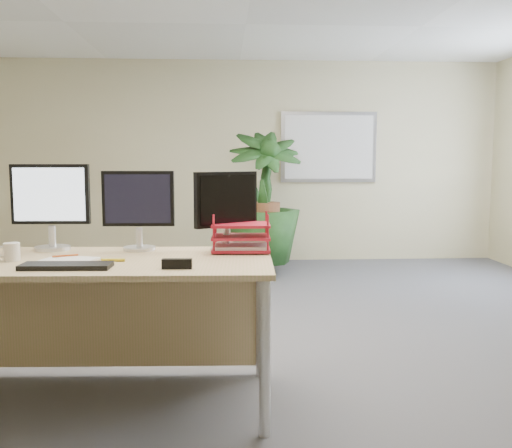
{
  "coord_description": "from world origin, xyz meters",
  "views": [
    {
      "loc": [
        -0.23,
        -3.75,
        1.38
      ],
      "look_at": [
        0.0,
        0.35,
        0.92
      ],
      "focal_mm": 40.0,
      "sensor_mm": 36.0,
      "label": 1
    }
  ],
  "objects": [
    {
      "name": "desk",
      "position": [
        -1.04,
        -0.46,
        0.65
      ],
      "size": [
        2.2,
        0.99,
        0.83
      ],
      "color": "tan",
      "rests_on": "floor"
    },
    {
      "name": "monitor_left",
      "position": [
        -1.28,
        -0.23,
        1.13
      ],
      "size": [
        0.47,
        0.21,
        0.52
      ],
      "color": "silver",
      "rests_on": "desk"
    },
    {
      "name": "letter_tray",
      "position": [
        -0.13,
        -0.36,
        0.91
      ],
      "size": [
        0.35,
        0.27,
        0.16
      ],
      "color": "#A51426",
      "rests_on": "desk"
    },
    {
      "name": "yellow_highlighter",
      "position": [
        -0.83,
        -0.67,
        0.84
      ],
      "size": [
        0.13,
        0.02,
        0.02
      ],
      "primitive_type": "cylinder",
      "rotation": [
        0.0,
        1.57,
        -0.05
      ],
      "color": "gold",
      "rests_on": "desk"
    },
    {
      "name": "keyboard",
      "position": [
        -1.03,
        -0.84,
        0.84
      ],
      "size": [
        0.46,
        0.17,
        0.03
      ],
      "primitive_type": "cube",
      "rotation": [
        0.0,
        0.0,
        -0.04
      ],
      "color": "black",
      "rests_on": "desk"
    },
    {
      "name": "monitor_dark",
      "position": [
        -0.21,
        -0.32,
        1.11
      ],
      "size": [
        0.38,
        0.27,
        0.48
      ],
      "color": "silver",
      "rests_on": "desk"
    },
    {
      "name": "floor_plant",
      "position": [
        0.25,
        3.02,
        0.75
      ],
      "size": [
        0.96,
        0.96,
        1.5
      ],
      "primitive_type": "imported",
      "rotation": [
        0.0,
        0.0,
        0.16
      ],
      "color": "#183A15",
      "rests_on": "floor"
    },
    {
      "name": "stapler",
      "position": [
        -0.47,
        -0.89,
        0.86
      ],
      "size": [
        0.15,
        0.05,
        0.05
      ],
      "primitive_type": "cube",
      "rotation": [
        0.0,
        0.0,
        -0.04
      ],
      "color": "black",
      "rests_on": "desk"
    },
    {
      "name": "floor",
      "position": [
        0.0,
        0.0,
        0.0
      ],
      "size": [
        8.0,
        8.0,
        0.0
      ],
      "primitive_type": "plane",
      "color": "#4B4B50",
      "rests_on": "ground"
    },
    {
      "name": "whiteboard",
      "position": [
        1.2,
        3.97,
        1.55
      ],
      "size": [
        1.3,
        0.04,
        0.95
      ],
      "color": "#AEAEB3",
      "rests_on": "back_wall"
    },
    {
      "name": "orange_pen",
      "position": [
        -1.11,
        -0.56,
        0.85
      ],
      "size": [
        0.13,
        0.06,
        0.01
      ],
      "primitive_type": "cylinder",
      "rotation": [
        0.0,
        1.57,
        0.39
      ],
      "color": "#D35217",
      "rests_on": "spiral_notebook"
    },
    {
      "name": "spiral_notebook",
      "position": [
        -1.07,
        -0.64,
        0.84
      ],
      "size": [
        0.32,
        0.28,
        0.01
      ],
      "primitive_type": "cube",
      "rotation": [
        0.0,
        0.0,
        -0.3
      ],
      "color": "silver",
      "rests_on": "desk"
    },
    {
      "name": "back_wall",
      "position": [
        0.0,
        4.0,
        1.35
      ],
      "size": [
        7.0,
        0.04,
        2.7
      ],
      "primitive_type": "cube",
      "color": "#C6B98C",
      "rests_on": "floor"
    },
    {
      "name": "coffee_mug",
      "position": [
        -1.39,
        -0.6,
        0.88
      ],
      "size": [
        0.13,
        0.09,
        0.1
      ],
      "color": "white",
      "rests_on": "desk"
    },
    {
      "name": "monitor_right",
      "position": [
        -0.75,
        -0.27,
        1.11
      ],
      "size": [
        0.43,
        0.2,
        0.48
      ],
      "color": "silver",
      "rests_on": "desk"
    }
  ]
}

